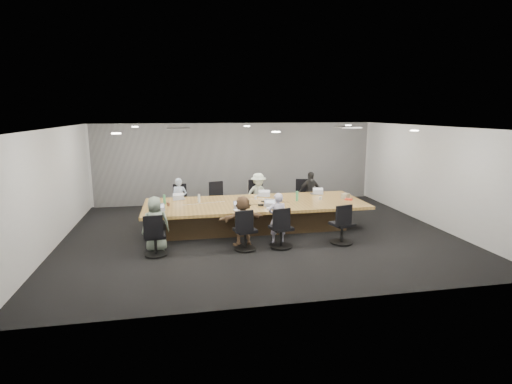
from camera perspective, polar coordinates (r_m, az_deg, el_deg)
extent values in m
cube|color=black|center=(10.69, 0.41, -5.94)|extent=(10.00, 8.00, 0.00)
cube|color=white|center=(10.21, 0.43, 9.23)|extent=(10.00, 8.00, 0.00)
cube|color=silver|center=(14.26, -2.76, 4.18)|extent=(10.00, 0.00, 2.80)
cube|color=silver|center=(6.58, 7.34, -4.43)|extent=(10.00, 0.00, 2.80)
cube|color=silver|center=(10.59, -27.16, 0.42)|extent=(0.00, 8.00, 2.80)
cube|color=silver|center=(12.35, 23.83, 2.10)|extent=(0.00, 8.00, 2.80)
cube|color=gray|center=(14.18, -2.72, 4.14)|extent=(9.80, 0.04, 2.80)
cube|color=#402E1B|center=(11.07, -0.10, -3.56)|extent=(4.80, 1.40, 0.66)
cube|color=#B68842|center=(10.98, -0.10, -1.69)|extent=(6.00, 2.20, 0.08)
imported|color=#AFC0DE|center=(12.12, -10.89, -1.00)|extent=(0.51, 0.38, 1.25)
cube|color=#B2B2B7|center=(11.56, -10.90, -0.98)|extent=(0.34, 0.26, 0.02)
imported|color=silver|center=(12.34, 0.33, -0.37)|extent=(0.95, 0.67, 1.34)
cube|color=#B2B2B7|center=(11.80, 0.85, -0.52)|extent=(0.38, 0.30, 0.02)
imported|color=#252526|center=(12.77, 7.70, -0.07)|extent=(0.82, 0.42, 1.34)
cube|color=#B2B2B7|center=(12.25, 8.53, -0.21)|extent=(0.33, 0.24, 0.02)
imported|color=gray|center=(9.51, -14.16, -4.44)|extent=(0.69, 0.50, 1.29)
cube|color=#B2B2B7|center=(10.02, -14.03, -3.02)|extent=(0.37, 0.29, 0.02)
imported|color=brown|center=(9.61, -1.91, -4.11)|extent=(1.19, 0.59, 1.23)
cube|color=#B2B2B7|center=(10.11, -2.41, -2.56)|extent=(0.31, 0.23, 0.02)
imported|color=silver|center=(9.78, 3.11, -3.75)|extent=(0.49, 0.35, 1.27)
cube|color=#B2B2B7|center=(10.27, 2.37, -2.34)|extent=(0.34, 0.27, 0.02)
cylinder|color=#459C62|center=(11.03, -12.96, -1.03)|extent=(0.07, 0.07, 0.26)
cylinder|color=#459C62|center=(11.17, 5.88, -0.58)|extent=(0.08, 0.08, 0.28)
cylinder|color=silver|center=(11.05, -8.14, -0.90)|extent=(0.09, 0.09, 0.23)
cylinder|color=white|center=(11.35, -0.06, -0.82)|extent=(0.08, 0.08, 0.09)
cylinder|color=white|center=(11.44, 9.18, -0.86)|extent=(0.09, 0.09, 0.09)
cylinder|color=brown|center=(10.79, -12.43, -1.70)|extent=(0.11, 0.11, 0.10)
cube|color=black|center=(10.59, -1.19, -1.88)|extent=(0.17, 0.14, 0.03)
cube|color=black|center=(11.05, 1.12, -1.32)|extent=(0.15, 0.12, 0.03)
cube|color=black|center=(10.53, 0.68, -1.88)|extent=(0.16, 0.06, 0.06)
cube|color=tan|center=(11.76, 12.66, -0.55)|extent=(0.29, 0.28, 0.14)
cube|color=red|center=(11.56, 13.10, -1.00)|extent=(0.24, 0.23, 0.04)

